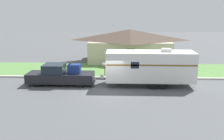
# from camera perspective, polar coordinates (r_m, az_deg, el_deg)

# --- Properties ---
(ground_plane) EXTENTS (120.00, 120.00, 0.00)m
(ground_plane) POSITION_cam_1_polar(r_m,az_deg,el_deg) (21.40, -0.75, -4.55)
(ground_plane) COLOR #515456
(curb_strip) EXTENTS (80.00, 0.30, 0.14)m
(curb_strip) POSITION_cam_1_polar(r_m,az_deg,el_deg) (24.97, -0.28, -1.73)
(curb_strip) COLOR beige
(curb_strip) RESTS_ON ground_plane
(lawn_strip) EXTENTS (80.00, 7.00, 0.03)m
(lawn_strip) POSITION_cam_1_polar(r_m,az_deg,el_deg) (28.52, 0.05, 0.08)
(lawn_strip) COLOR #568442
(lawn_strip) RESTS_ON ground_plane
(house_across_street) EXTENTS (11.35, 6.67, 4.20)m
(house_across_street) POSITION_cam_1_polar(r_m,az_deg,el_deg) (33.46, 4.03, 5.80)
(house_across_street) COLOR beige
(house_across_street) RESTS_ON ground_plane
(pickup_truck) EXTENTS (6.14, 2.01, 2.01)m
(pickup_truck) POSITION_cam_1_polar(r_m,az_deg,el_deg) (23.21, -11.72, -1.21)
(pickup_truck) COLOR black
(pickup_truck) RESTS_ON ground_plane
(travel_trailer) EXTENTS (8.68, 2.49, 3.38)m
(travel_trailer) POSITION_cam_1_polar(r_m,az_deg,el_deg) (22.44, 8.67, 0.89)
(travel_trailer) COLOR black
(travel_trailer) RESTS_ON ground_plane
(mailbox) EXTENTS (0.48, 0.20, 1.36)m
(mailbox) POSITION_cam_1_polar(r_m,az_deg,el_deg) (25.62, -1.67, 0.88)
(mailbox) COLOR brown
(mailbox) RESTS_ON ground_plane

